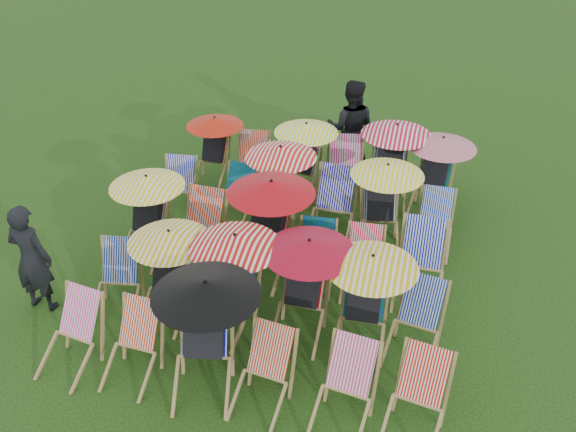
% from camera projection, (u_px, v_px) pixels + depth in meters
% --- Properties ---
extents(ground, '(100.00, 100.00, 0.00)m').
position_uv_depth(ground, '(283.00, 276.00, 9.21)').
color(ground, black).
rests_on(ground, ground).
extents(deckchair_0, '(0.72, 0.91, 0.90)m').
position_uv_depth(deckchair_0, '(69.00, 336.00, 7.54)').
color(deckchair_0, '#A3814C').
rests_on(deckchair_0, ground).
extents(deckchair_1, '(0.63, 0.84, 0.87)m').
position_uv_depth(deckchair_1, '(131.00, 347.00, 7.42)').
color(deckchair_1, '#A3814C').
rests_on(deckchair_1, ground).
extents(deckchair_2, '(1.21, 1.32, 1.43)m').
position_uv_depth(deckchair_2, '(203.00, 335.00, 7.12)').
color(deckchair_2, '#A3814C').
rests_on(deckchair_2, ground).
extents(deckchair_3, '(0.69, 0.88, 0.88)m').
position_uv_depth(deckchair_3, '(262.00, 375.00, 7.05)').
color(deckchair_3, '#A3814C').
rests_on(deckchair_3, ground).
extents(deckchair_4, '(0.72, 0.92, 0.91)m').
position_uv_depth(deckchair_4, '(344.00, 391.00, 6.83)').
color(deckchair_4, '#A3814C').
rests_on(deckchair_4, ground).
extents(deckchair_5, '(0.74, 0.93, 0.91)m').
position_uv_depth(deckchair_5, '(417.00, 402.00, 6.72)').
color(deckchair_5, '#A3814C').
rests_on(deckchair_5, ground).
extents(deckchair_6, '(0.72, 0.91, 0.89)m').
position_uv_depth(deckchair_6, '(117.00, 282.00, 8.40)').
color(deckchair_6, '#A3814C').
rests_on(deckchair_6, ground).
extents(deckchair_7, '(1.06, 1.11, 1.26)m').
position_uv_depth(deckchair_7, '(167.00, 273.00, 8.20)').
color(deckchair_7, '#A3814C').
rests_on(deckchair_7, ground).
extents(deckchair_8, '(1.14, 1.22, 1.35)m').
position_uv_depth(deckchair_8, '(230.00, 280.00, 8.00)').
color(deckchair_8, '#A3814C').
rests_on(deckchair_8, ground).
extents(deckchair_9, '(1.14, 1.18, 1.35)m').
position_uv_depth(deckchair_9, '(303.00, 286.00, 7.90)').
color(deckchair_9, '#A3814C').
rests_on(deckchair_9, ground).
extents(deckchair_10, '(1.11, 1.15, 1.31)m').
position_uv_depth(deckchair_10, '(365.00, 302.00, 7.69)').
color(deckchair_10, '#A3814C').
rests_on(deckchair_10, ground).
extents(deckchair_11, '(0.75, 0.94, 0.91)m').
position_uv_depth(deckchair_11, '(415.00, 324.00, 7.71)').
color(deckchair_11, '#A3814C').
rests_on(deckchair_11, ground).
extents(deckchair_12, '(1.08, 1.13, 1.29)m').
position_uv_depth(deckchair_12, '(145.00, 215.00, 9.31)').
color(deckchair_12, '#A3814C').
rests_on(deckchair_12, ground).
extents(deckchair_13, '(0.72, 0.97, 1.02)m').
position_uv_depth(deckchair_13, '(198.00, 232.00, 9.24)').
color(deckchair_13, '#A3814C').
rests_on(deckchair_13, ground).
extents(deckchair_14, '(1.22, 1.28, 1.44)m').
position_uv_depth(deckchair_14, '(266.00, 227.00, 8.92)').
color(deckchair_14, '#A3814C').
rests_on(deckchair_14, ground).
extents(deckchair_15, '(0.61, 0.82, 0.85)m').
position_uv_depth(deckchair_15, '(315.00, 257.00, 8.88)').
color(deckchair_15, '#A3814C').
rests_on(deckchair_15, ground).
extents(deckchair_16, '(0.60, 0.81, 0.85)m').
position_uv_depth(deckchair_16, '(363.00, 264.00, 8.74)').
color(deckchair_16, '#A3814C').
rests_on(deckchair_16, ground).
extents(deckchair_17, '(0.67, 0.94, 1.02)m').
position_uv_depth(deckchair_17, '(420.00, 266.00, 8.59)').
color(deckchair_17, '#A3814C').
rests_on(deckchair_17, ground).
extents(deckchair_18, '(0.66, 0.86, 0.88)m').
position_uv_depth(deckchair_18, '(177.00, 190.00, 10.39)').
color(deckchair_18, '#A3814C').
rests_on(deckchair_18, ground).
extents(deckchair_19, '(0.67, 0.85, 0.85)m').
position_uv_depth(deckchair_19, '(234.00, 197.00, 10.23)').
color(deckchair_19, '#A3814C').
rests_on(deckchair_19, ground).
extents(deckchair_20, '(1.12, 1.21, 1.33)m').
position_uv_depth(deckchair_20, '(277.00, 185.00, 9.98)').
color(deckchair_20, '#A3814C').
rests_on(deckchair_20, ground).
extents(deckchair_21, '(0.72, 0.97, 1.03)m').
position_uv_depth(deckchair_21, '(332.00, 208.00, 9.79)').
color(deckchair_21, '#A3814C').
rests_on(deckchair_21, ground).
extents(deckchair_22, '(1.09, 1.18, 1.29)m').
position_uv_depth(deckchair_22, '(382.00, 204.00, 9.57)').
color(deckchair_22, '#A3814C').
rests_on(deckchair_22, ground).
extents(deckchair_23, '(0.58, 0.81, 0.86)m').
position_uv_depth(deckchair_23, '(434.00, 224.00, 9.57)').
color(deckchair_23, '#A3814C').
rests_on(deckchair_23, ground).
extents(deckchair_24, '(0.99, 1.03, 1.17)m').
position_uv_depth(deckchair_24, '(212.00, 148.00, 11.23)').
color(deckchair_24, '#A3814C').
rests_on(deckchair_24, ground).
extents(deckchair_25, '(0.70, 0.91, 0.92)m').
position_uv_depth(deckchair_25, '(251.00, 164.00, 11.07)').
color(deckchair_25, '#A3814C').
rests_on(deckchair_25, ground).
extents(deckchair_26, '(1.07, 1.14, 1.27)m').
position_uv_depth(deckchair_26, '(301.00, 158.00, 10.83)').
color(deckchair_26, '#A3814C').
rests_on(deckchair_26, ground).
extents(deckchair_27, '(0.82, 1.02, 1.01)m').
position_uv_depth(deckchair_27, '(345.00, 173.00, 10.73)').
color(deckchair_27, '#A3814C').
rests_on(deckchair_27, ground).
extents(deckchair_28, '(1.15, 1.23, 1.36)m').
position_uv_depth(deckchair_28, '(391.00, 162.00, 10.58)').
color(deckchair_28, '#A3814C').
rests_on(deckchair_28, ground).
extents(deckchair_29, '(1.08, 1.15, 1.28)m').
position_uv_depth(deckchair_29, '(435.00, 173.00, 10.35)').
color(deckchair_29, '#A3814C').
rests_on(deckchair_29, ground).
extents(person_left, '(0.60, 0.41, 1.58)m').
position_uv_depth(person_left, '(31.00, 258.00, 8.25)').
color(person_left, black).
rests_on(person_left, ground).
extents(person_rear, '(0.91, 0.73, 1.77)m').
position_uv_depth(person_rear, '(351.00, 128.00, 11.30)').
color(person_rear, black).
rests_on(person_rear, ground).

